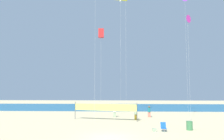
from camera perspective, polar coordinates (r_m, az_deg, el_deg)
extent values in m
plane|color=beige|center=(19.45, -0.92, -17.54)|extent=(120.00, 120.00, 0.00)
cube|color=#1E6B99|center=(50.89, 1.09, -9.74)|extent=(120.00, 20.00, 0.01)
cube|color=gold|center=(30.20, 6.31, -12.32)|extent=(0.34, 0.20, 0.71)
cylinder|color=#99B28C|center=(30.12, 6.30, -11.09)|extent=(0.36, 0.36, 0.59)
sphere|color=#997051|center=(30.08, 6.29, -10.28)|extent=(0.26, 0.26, 0.26)
cube|color=#EA7260|center=(33.14, 9.81, -11.57)|extent=(0.37, 0.22, 0.76)
cylinder|color=#19727A|center=(33.07, 9.80, -10.37)|extent=(0.38, 0.38, 0.63)
sphere|color=brown|center=(33.03, 9.78, -9.58)|extent=(0.28, 0.28, 0.28)
cube|color=#99B28C|center=(32.85, 0.71, -11.69)|extent=(0.37, 0.22, 0.78)
cylinder|color=white|center=(32.77, 0.71, -10.45)|extent=(0.39, 0.39, 0.65)
sphere|color=brown|center=(32.73, 0.71, -9.64)|extent=(0.29, 0.29, 0.29)
cube|color=#1959B2|center=(22.60, 13.55, -14.80)|extent=(0.52, 0.48, 0.03)
cube|color=#1959B2|center=(22.84, 13.39, -13.99)|extent=(0.52, 0.23, 0.57)
cylinder|color=silver|center=(22.49, 13.63, -15.26)|extent=(0.03, 0.03, 0.32)
cylinder|color=silver|center=(22.77, 13.49, -15.14)|extent=(0.03, 0.03, 0.32)
cylinder|color=#3F7F4C|center=(24.19, 19.81, -13.67)|extent=(0.62, 0.62, 0.90)
cylinder|color=#4C4C51|center=(30.99, -9.71, -10.52)|extent=(0.08, 0.08, 2.40)
cylinder|color=#4C4C51|center=(28.68, 6.62, -11.01)|extent=(0.08, 0.08, 2.40)
cube|color=#EAE566|center=(29.49, -1.87, -9.84)|extent=(8.47, 1.77, 0.90)
cube|color=#99B28C|center=(22.46, 11.15, -15.33)|extent=(0.39, 0.20, 0.31)
cylinder|color=silver|center=(37.46, 2.28, 4.00)|extent=(0.01, 0.01, 20.15)
sphere|color=white|center=(40.13, 2.23, 17.80)|extent=(0.34, 0.34, 0.34)
cylinder|color=silver|center=(31.26, 19.73, 0.33)|extent=(0.01, 0.01, 13.92)
cone|color=#D833A5|center=(32.61, 19.37, 12.60)|extent=(1.04, 0.95, 1.10)
cylinder|color=silver|center=(28.38, -4.55, 3.92)|extent=(0.01, 0.01, 17.22)
cylinder|color=silver|center=(33.95, -2.95, -1.06)|extent=(0.01, 0.01, 13.09)
cube|color=red|center=(35.02, -2.90, 9.69)|extent=(0.92, 0.92, 1.37)
cylinder|color=silver|center=(35.04, 19.10, 3.39)|extent=(0.01, 0.01, 18.32)
cylinder|color=silver|center=(34.55, 3.70, 4.31)|extent=(0.01, 0.01, 19.60)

